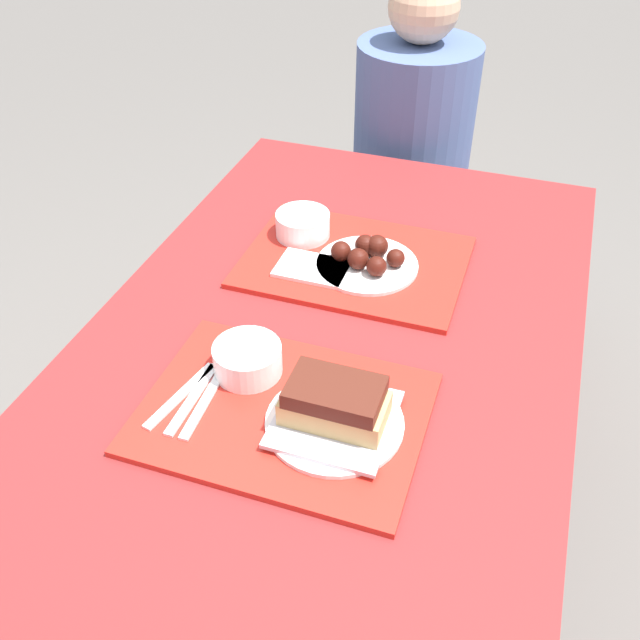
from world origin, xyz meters
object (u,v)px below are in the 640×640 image
bowl_coleslaw_far (303,223)px  wings_plate_far (368,258)px  bowl_coleslaw_near (247,358)px  brisket_sandwich_plate (335,409)px  tray_near (284,413)px  tray_far (354,262)px  person_seated_across (414,124)px

bowl_coleslaw_far → wings_plate_far: 0.18m
bowl_coleslaw_near → bowl_coleslaw_far: size_ratio=1.00×
brisket_sandwich_plate → bowl_coleslaw_far: size_ratio=1.88×
tray_near → brisket_sandwich_plate: bearing=-1.0°
brisket_sandwich_plate → bowl_coleslaw_far: brisket_sandwich_plate is taller
tray_far → person_seated_across: size_ratio=0.64×
wings_plate_far → tray_near: bearing=-92.1°
brisket_sandwich_plate → person_seated_across: person_seated_across is taller
bowl_coleslaw_near → tray_near: bearing=-37.1°
tray_far → person_seated_across: person_seated_across is taller
bowl_coleslaw_far → brisket_sandwich_plate: bearing=-65.0°
bowl_coleslaw_near → person_seated_across: bearing=88.2°
tray_near → tray_far: bearing=91.9°
tray_far → wings_plate_far: bearing=-23.4°
person_seated_across → bowl_coleslaw_near: bearing=-91.8°
brisket_sandwich_plate → person_seated_across: size_ratio=0.31×
bowl_coleslaw_near → brisket_sandwich_plate: (0.18, -0.07, 0.00)m
tray_far → brisket_sandwich_plate: bearing=-77.2°
brisket_sandwich_plate → bowl_coleslaw_far: 0.56m
tray_far → brisket_sandwich_plate: brisket_sandwich_plate is taller
tray_near → bowl_coleslaw_near: bowl_coleslaw_near is taller
tray_near → person_seated_across: size_ratio=0.64×
tray_near → wings_plate_far: (0.02, 0.44, 0.02)m
tray_near → person_seated_across: person_seated_across is taller
tray_far → bowl_coleslaw_far: (-0.13, 0.05, 0.04)m
wings_plate_far → bowl_coleslaw_far: bearing=157.7°
brisket_sandwich_plate → person_seated_across: (-0.14, 1.18, -0.04)m
bowl_coleslaw_far → person_seated_across: person_seated_across is taller
bowl_coleslaw_near → person_seated_across: (0.04, 1.11, -0.04)m
bowl_coleslaw_near → brisket_sandwich_plate: size_ratio=0.53×
tray_far → person_seated_across: (-0.04, 0.72, -0.00)m
brisket_sandwich_plate → wings_plate_far: size_ratio=1.05×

